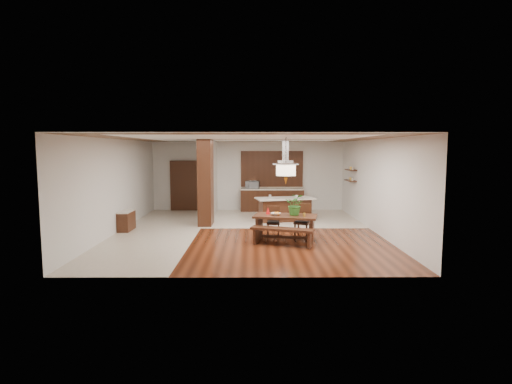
{
  "coord_description": "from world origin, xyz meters",
  "views": [
    {
      "loc": [
        0.21,
        -12.29,
        2.57
      ],
      "look_at": [
        0.3,
        0.0,
        1.25
      ],
      "focal_mm": 28.0,
      "sensor_mm": 36.0,
      "label": 1
    }
  ],
  "objects_px": {
    "dining_table": "(285,222)",
    "island_cup": "(296,196)",
    "hallway_console": "(126,221)",
    "range_hood": "(285,152)",
    "fruit_bowl": "(276,214)",
    "dining_bench": "(282,237)",
    "microwave": "(252,185)",
    "dining_chair_right": "(303,221)",
    "kitchen_island": "(285,209)",
    "foliage_plant": "(295,205)",
    "pendant_lantern": "(286,161)",
    "dining_chair_left": "(273,221)"
  },
  "relations": [
    {
      "from": "dining_chair_right",
      "to": "island_cup",
      "type": "xyz_separation_m",
      "value": [
        0.09,
        2.58,
        0.41
      ]
    },
    {
      "from": "pendant_lantern",
      "to": "range_hood",
      "type": "bearing_deg",
      "value": 85.72
    },
    {
      "from": "range_hood",
      "to": "kitchen_island",
      "type": "bearing_deg",
      "value": -90.0
    },
    {
      "from": "dining_bench",
      "to": "dining_chair_right",
      "type": "xyz_separation_m",
      "value": [
        0.67,
        1.04,
        0.25
      ]
    },
    {
      "from": "hallway_console",
      "to": "fruit_bowl",
      "type": "height_order",
      "value": "fruit_bowl"
    },
    {
      "from": "fruit_bowl",
      "to": "kitchen_island",
      "type": "distance_m",
      "value": 3.13
    },
    {
      "from": "kitchen_island",
      "to": "microwave",
      "type": "relative_size",
      "value": 3.94
    },
    {
      "from": "hallway_console",
      "to": "microwave",
      "type": "distance_m",
      "value": 5.7
    },
    {
      "from": "hallway_console",
      "to": "range_hood",
      "type": "relative_size",
      "value": 0.98
    },
    {
      "from": "dining_chair_left",
      "to": "island_cup",
      "type": "height_order",
      "value": "island_cup"
    },
    {
      "from": "dining_table",
      "to": "pendant_lantern",
      "type": "distance_m",
      "value": 1.71
    },
    {
      "from": "dining_table",
      "to": "fruit_bowl",
      "type": "bearing_deg",
      "value": 179.31
    },
    {
      "from": "hallway_console",
      "to": "dining_chair_right",
      "type": "relative_size",
      "value": 0.9
    },
    {
      "from": "dining_chair_left",
      "to": "dining_bench",
      "type": "bearing_deg",
      "value": -78.0
    },
    {
      "from": "dining_bench",
      "to": "kitchen_island",
      "type": "xyz_separation_m",
      "value": [
        0.36,
        3.69,
        0.2
      ]
    },
    {
      "from": "foliage_plant",
      "to": "kitchen_island",
      "type": "xyz_separation_m",
      "value": [
        -0.04,
        3.08,
        -0.59
      ]
    },
    {
      "from": "dining_bench",
      "to": "microwave",
      "type": "bearing_deg",
      "value": 97.57
    },
    {
      "from": "foliage_plant",
      "to": "microwave",
      "type": "xyz_separation_m",
      "value": [
        -1.21,
        5.42,
        0.08
      ]
    },
    {
      "from": "foliage_plant",
      "to": "dining_bench",
      "type": "bearing_deg",
      "value": -123.96
    },
    {
      "from": "hallway_console",
      "to": "foliage_plant",
      "type": "relative_size",
      "value": 1.46
    },
    {
      "from": "foliage_plant",
      "to": "range_hood",
      "type": "bearing_deg",
      "value": 90.84
    },
    {
      "from": "dining_table",
      "to": "hallway_console",
      "type": "bearing_deg",
      "value": 163.93
    },
    {
      "from": "dining_bench",
      "to": "foliage_plant",
      "type": "bearing_deg",
      "value": 56.04
    },
    {
      "from": "hallway_console",
      "to": "foliage_plant",
      "type": "height_order",
      "value": "foliage_plant"
    },
    {
      "from": "dining_chair_left",
      "to": "fruit_bowl",
      "type": "xyz_separation_m",
      "value": [
        0.04,
        -0.61,
        0.32
      ]
    },
    {
      "from": "dining_bench",
      "to": "dining_chair_right",
      "type": "relative_size",
      "value": 1.75
    },
    {
      "from": "foliage_plant",
      "to": "microwave",
      "type": "relative_size",
      "value": 1.08
    },
    {
      "from": "hallway_console",
      "to": "range_hood",
      "type": "distance_m",
      "value": 5.83
    },
    {
      "from": "dining_table",
      "to": "island_cup",
      "type": "bearing_deg",
      "value": 78.16
    },
    {
      "from": "dining_chair_left",
      "to": "island_cup",
      "type": "distance_m",
      "value": 2.61
    },
    {
      "from": "pendant_lantern",
      "to": "island_cup",
      "type": "height_order",
      "value": "pendant_lantern"
    },
    {
      "from": "dining_chair_right",
      "to": "kitchen_island",
      "type": "distance_m",
      "value": 2.66
    },
    {
      "from": "dining_table",
      "to": "microwave",
      "type": "bearing_deg",
      "value": 99.8
    },
    {
      "from": "microwave",
      "to": "hallway_console",
      "type": "bearing_deg",
      "value": -128.23
    },
    {
      "from": "dining_chair_right",
      "to": "island_cup",
      "type": "bearing_deg",
      "value": 111.4
    },
    {
      "from": "fruit_bowl",
      "to": "foliage_plant",
      "type": "bearing_deg",
      "value": -0.95
    },
    {
      "from": "hallway_console",
      "to": "range_hood",
      "type": "height_order",
      "value": "range_hood"
    },
    {
      "from": "fruit_bowl",
      "to": "range_hood",
      "type": "bearing_deg",
      "value": 80.71
    },
    {
      "from": "fruit_bowl",
      "to": "dining_bench",
      "type": "bearing_deg",
      "value": -77.41
    },
    {
      "from": "dining_chair_left",
      "to": "dining_chair_right",
      "type": "xyz_separation_m",
      "value": [
        0.85,
        -0.19,
        0.05
      ]
    },
    {
      "from": "dining_bench",
      "to": "microwave",
      "type": "relative_size",
      "value": 3.05
    },
    {
      "from": "dining_bench",
      "to": "pendant_lantern",
      "type": "relative_size",
      "value": 1.3
    },
    {
      "from": "hallway_console",
      "to": "pendant_lantern",
      "type": "height_order",
      "value": "pendant_lantern"
    },
    {
      "from": "dining_bench",
      "to": "dining_chair_left",
      "type": "bearing_deg",
      "value": 98.23
    },
    {
      "from": "fruit_bowl",
      "to": "pendant_lantern",
      "type": "bearing_deg",
      "value": -0.69
    },
    {
      "from": "dining_bench",
      "to": "fruit_bowl",
      "type": "xyz_separation_m",
      "value": [
        -0.14,
        0.62,
        0.52
      ]
    },
    {
      "from": "dining_chair_left",
      "to": "range_hood",
      "type": "height_order",
      "value": "range_hood"
    },
    {
      "from": "pendant_lantern",
      "to": "range_hood",
      "type": "relative_size",
      "value": 1.46
    },
    {
      "from": "fruit_bowl",
      "to": "range_hood",
      "type": "xyz_separation_m",
      "value": [
        0.5,
        3.07,
        1.71
      ]
    },
    {
      "from": "dining_bench",
      "to": "island_cup",
      "type": "distance_m",
      "value": 3.75
    }
  ]
}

